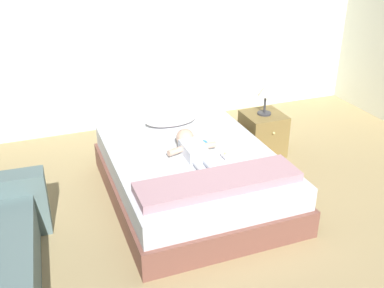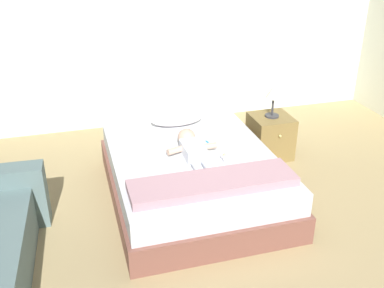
% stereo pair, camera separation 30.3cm
% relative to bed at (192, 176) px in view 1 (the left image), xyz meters
% --- Properties ---
extents(ground_plane, '(8.00, 8.00, 0.00)m').
position_rel_bed_xyz_m(ground_plane, '(0.10, -1.06, -0.22)').
color(ground_plane, tan).
extents(wall_behind_bed, '(8.00, 0.12, 2.81)m').
position_rel_bed_xyz_m(wall_behind_bed, '(0.10, 1.94, 1.18)').
color(wall_behind_bed, silver).
rests_on(wall_behind_bed, ground_plane).
extents(bed, '(1.50, 1.93, 0.46)m').
position_rel_bed_xyz_m(bed, '(0.00, 0.00, 0.00)').
color(bed, brown).
rests_on(bed, ground_plane).
extents(pillow, '(0.55, 0.26, 0.14)m').
position_rel_bed_xyz_m(pillow, '(0.03, 0.69, 0.30)').
color(pillow, white).
rests_on(pillow, bed).
extents(baby, '(0.47, 0.64, 0.17)m').
position_rel_bed_xyz_m(baby, '(-0.00, 0.01, 0.30)').
color(baby, white).
rests_on(baby, bed).
extents(toothbrush, '(0.03, 0.16, 0.02)m').
position_rel_bed_xyz_m(toothbrush, '(0.21, 0.16, 0.24)').
color(toothbrush, '#2792EF').
rests_on(toothbrush, bed).
extents(nightstand, '(0.43, 0.46, 0.47)m').
position_rel_bed_xyz_m(nightstand, '(1.07, 0.58, 0.01)').
color(nightstand, olive).
rests_on(nightstand, ground_plane).
extents(lamp, '(0.17, 0.17, 0.35)m').
position_rel_bed_xyz_m(lamp, '(1.07, 0.58, 0.50)').
color(lamp, '#333338').
rests_on(lamp, nightstand).
extents(blanket, '(1.35, 0.36, 0.07)m').
position_rel_bed_xyz_m(blanket, '(-0.00, -0.60, 0.27)').
color(blanket, '#AB828C').
rests_on(blanket, bed).
extents(baby_bottle, '(0.05, 0.09, 0.07)m').
position_rel_bed_xyz_m(baby_bottle, '(0.24, -0.19, 0.26)').
color(baby_bottle, white).
rests_on(baby_bottle, bed).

